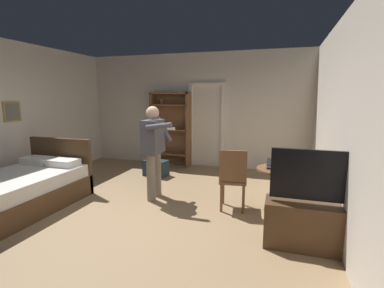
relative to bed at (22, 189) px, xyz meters
name	(u,v)px	position (x,y,z in m)	size (l,w,h in m)	color
ground_plane	(133,212)	(1.82, 0.35, -0.30)	(7.11, 7.11, 0.00)	#997A56
wall_back	(195,110)	(1.82, 3.65, 1.13)	(5.97, 0.12, 2.87)	silver
wall_right	(350,128)	(4.74, 0.35, 1.13)	(0.12, 6.71, 2.87)	silver
doorway_frame	(207,119)	(2.16, 3.57, 0.92)	(0.93, 0.08, 2.13)	white
bed	(22,189)	(0.00, 0.00, 0.00)	(1.34, 2.01, 1.02)	#4C331E
bookshelf	(171,126)	(1.25, 3.42, 0.72)	(1.04, 0.32, 1.89)	brown
tv_flatscreen	(313,220)	(4.38, 0.06, 0.05)	(1.11, 0.40, 1.20)	#4C331E
side_table	(279,182)	(3.97, 1.06, 0.17)	(0.69, 0.69, 0.70)	brown
laptop	(277,166)	(3.94, 1.02, 0.45)	(0.33, 0.34, 0.16)	black
bottle_on_table	(289,162)	(4.11, 0.98, 0.52)	(0.06, 0.06, 0.29)	#3B4025
wooden_chair	(233,177)	(3.29, 0.91, 0.24)	(0.47, 0.47, 0.99)	brown
person_blue_shirt	(154,146)	(1.88, 1.03, 0.65)	(0.64, 0.63, 1.63)	gray
suitcase_dark	(156,168)	(1.29, 2.35, -0.13)	(0.52, 0.35, 0.36)	#1E2D38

